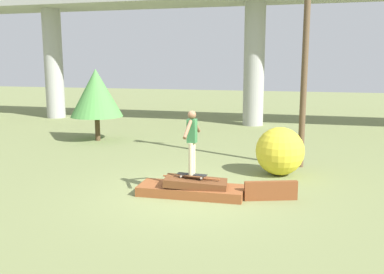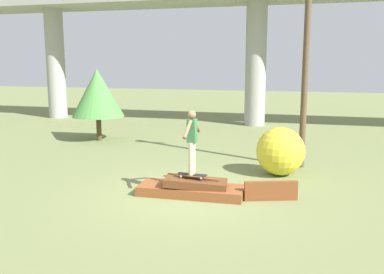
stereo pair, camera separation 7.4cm
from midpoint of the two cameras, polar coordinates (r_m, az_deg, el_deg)
ground_plane at (r=11.23m, az=0.05°, el=-7.74°), size 80.00×80.00×0.00m
scrap_pile at (r=11.16m, az=0.22°, el=-6.87°), size 2.77×1.04×0.49m
scrap_plank_loose at (r=10.94m, az=10.67°, el=-7.07°), size 1.31×0.56×0.49m
skateboard at (r=11.00m, az=0.19°, el=-5.04°), size 0.80×0.24×0.09m
skater at (r=10.79m, az=0.20°, el=-0.10°), size 0.23×1.19×1.64m
highway_overpass at (r=23.42m, az=8.78°, el=16.50°), size 44.00×3.64×7.09m
utility_pole at (r=14.18m, az=15.06°, el=9.35°), size 1.30×0.20×6.43m
tree_behind_left at (r=18.95m, az=-12.37°, el=5.76°), size 2.25×2.25×3.11m
bush_yellow_flowering at (r=13.26m, az=11.87°, el=-1.88°), size 1.47×1.47×1.47m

